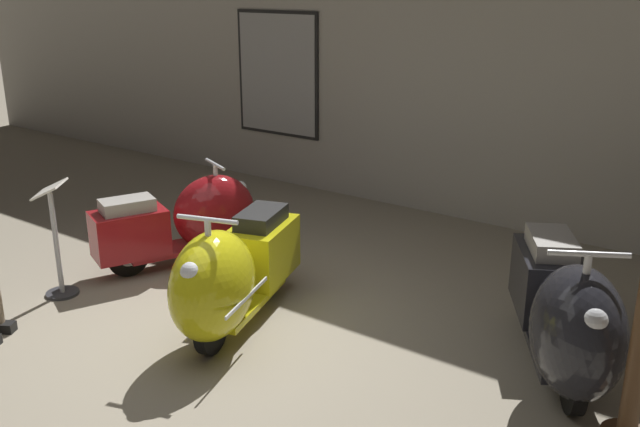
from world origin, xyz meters
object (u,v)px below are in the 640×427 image
(scooter_1, at_px, (230,275))
(info_stanchion, at_px, (57,249))
(scooter_0, at_px, (190,220))
(scooter_2, at_px, (567,316))

(scooter_1, distance_m, info_stanchion, 1.70)
(scooter_1, xyz_separation_m, info_stanchion, (-1.66, -0.37, -0.06))
(scooter_0, height_order, scooter_2, scooter_2)
(scooter_2, bearing_deg, scooter_0, -119.82)
(scooter_1, distance_m, scooter_2, 2.42)
(info_stanchion, bearing_deg, scooter_1, 12.47)
(scooter_1, relative_size, scooter_2, 0.99)
(scooter_0, xyz_separation_m, info_stanchion, (-0.38, -1.18, -0.02))
(scooter_1, xyz_separation_m, scooter_2, (2.29, 0.78, 0.02))
(scooter_2, bearing_deg, info_stanchion, -103.11)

